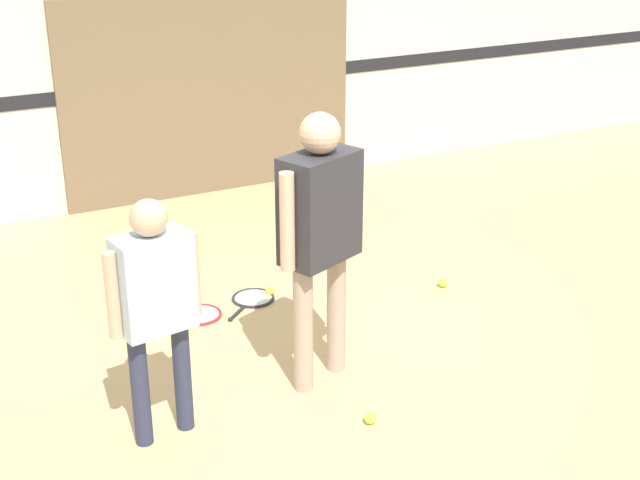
{
  "coord_description": "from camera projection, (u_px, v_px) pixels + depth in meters",
  "views": [
    {
      "loc": [
        -2.24,
        -4.08,
        2.79
      ],
      "look_at": [
        -0.14,
        -0.01,
        0.89
      ],
      "focal_mm": 50.0,
      "sensor_mm": 36.0,
      "label": 1
    }
  ],
  "objects": [
    {
      "name": "ground_plane",
      "position": [
        340.0,
        371.0,
        5.37
      ],
      "size": [
        16.0,
        16.0,
        0.0
      ],
      "primitive_type": "plane",
      "color": "tan"
    },
    {
      "name": "wall_back",
      "position": [
        148.0,
        22.0,
        7.61
      ],
      "size": [
        16.0,
        0.07,
        3.2
      ],
      "color": "silver",
      "rests_on": "ground_plane"
    },
    {
      "name": "wall_panel",
      "position": [
        211.0,
        95.0,
        8.05
      ],
      "size": [
        2.75,
        0.05,
        1.83
      ],
      "color": "#756047",
      "rests_on": "ground_plane"
    },
    {
      "name": "person_instructor",
      "position": [
        320.0,
        222.0,
        4.91
      ],
      "size": [
        0.57,
        0.4,
        1.62
      ],
      "rotation": [
        0.0,
        0.0,
        0.39
      ],
      "color": "tan",
      "rests_on": "ground_plane"
    },
    {
      "name": "person_student_left",
      "position": [
        155.0,
        295.0,
        4.45
      ],
      "size": [
        0.5,
        0.26,
        1.34
      ],
      "rotation": [
        0.0,
        0.0,
        0.15
      ],
      "color": "#2D334C",
      "rests_on": "ground_plane"
    },
    {
      "name": "racket_spare_on_floor",
      "position": [
        252.0,
        299.0,
        6.25
      ],
      "size": [
        0.5,
        0.46,
        0.03
      ],
      "rotation": [
        0.0,
        0.0,
        3.86
      ],
      "color": "#28282D",
      "rests_on": "ground_plane"
    },
    {
      "name": "racket_second_spare",
      "position": [
        197.0,
        315.0,
        6.02
      ],
      "size": [
        0.53,
        0.33,
        0.03
      ],
      "rotation": [
        0.0,
        0.0,
        3.07
      ],
      "color": "red",
      "rests_on": "ground_plane"
    },
    {
      "name": "tennis_ball_near_instructor",
      "position": [
        370.0,
        418.0,
        4.85
      ],
      "size": [
        0.07,
        0.07,
        0.07
      ],
      "primitive_type": "sphere",
      "color": "#CCE038",
      "rests_on": "ground_plane"
    },
    {
      "name": "tennis_ball_by_spare_racket",
      "position": [
        270.0,
        291.0,
        6.31
      ],
      "size": [
        0.07,
        0.07,
        0.07
      ],
      "primitive_type": "sphere",
      "color": "#CCE038",
      "rests_on": "ground_plane"
    },
    {
      "name": "tennis_ball_stray_left",
      "position": [
        443.0,
        283.0,
        6.44
      ],
      "size": [
        0.07,
        0.07,
        0.07
      ],
      "primitive_type": "sphere",
      "color": "#CCE038",
      "rests_on": "ground_plane"
    }
  ]
}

